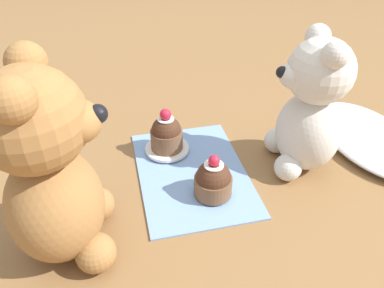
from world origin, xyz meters
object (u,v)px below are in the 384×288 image
teddy_bear_tan (50,171)px  cupcake_near_cream_bear (213,180)px  teddy_bear_cream (310,109)px  cupcake_near_tan_bear (166,134)px  saucer_plate (167,148)px

teddy_bear_tan → cupcake_near_cream_bear: size_ratio=3.74×
teddy_bear_cream → teddy_bear_tan: size_ratio=0.86×
teddy_bear_cream → teddy_bear_tan: teddy_bear_tan is taller
teddy_bear_cream → teddy_bear_tan: (0.09, -0.36, 0.02)m
teddy_bear_tan → cupcake_near_tan_bear: 0.24m
teddy_bear_cream → cupcake_near_tan_bear: size_ratio=2.95×
cupcake_near_cream_bear → saucer_plate: 0.13m
teddy_bear_cream → cupcake_near_tan_bear: (-0.08, -0.20, -0.06)m
teddy_bear_tan → cupcake_near_tan_bear: (-0.16, 0.15, -0.08)m
cupcake_near_cream_bear → cupcake_near_tan_bear: bearing=-158.7°
saucer_plate → cupcake_near_tan_bear: cupcake_near_tan_bear is taller
teddy_bear_cream → teddy_bear_tan: bearing=-66.6°
cupcake_near_tan_bear → teddy_bear_tan: bearing=-43.2°
teddy_bear_cream → cupcake_near_cream_bear: bearing=-65.3°
teddy_bear_tan → cupcake_near_cream_bear: teddy_bear_tan is taller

